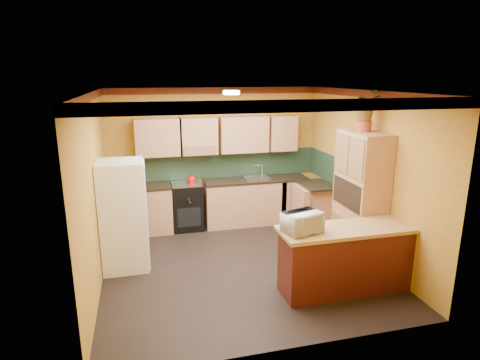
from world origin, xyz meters
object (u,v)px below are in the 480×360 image
object	(u,v)px
pantry	(360,199)
breakfast_bar	(346,261)
fridge	(124,216)
base_cabinets_back	(218,204)
stove	(187,206)
microwave	(302,222)

from	to	relation	value
pantry	breakfast_bar	bearing A→B (deg)	-128.80
fridge	base_cabinets_back	bearing A→B (deg)	39.13
stove	pantry	size ratio (longest dim) A/B	0.43
pantry	breakfast_bar	distance (m)	1.17
stove	pantry	bearing A→B (deg)	-40.53
base_cabinets_back	stove	distance (m)	0.63
base_cabinets_back	pantry	bearing A→B (deg)	-48.84
stove	fridge	distance (m)	1.86
breakfast_bar	microwave	bearing A→B (deg)	180.00
fridge	microwave	distance (m)	2.74
pantry	breakfast_bar	size ratio (longest dim) A/B	1.17
stove	breakfast_bar	bearing A→B (deg)	-57.44
stove	breakfast_bar	xyz separation A→B (m)	(1.85, -2.89, -0.02)
fridge	breakfast_bar	xyz separation A→B (m)	(2.97, -1.47, -0.41)
base_cabinets_back	pantry	distance (m)	2.87
base_cabinets_back	pantry	world-z (taller)	pantry
stove	microwave	xyz separation A→B (m)	(1.18, -2.89, 0.61)
fridge	microwave	bearing A→B (deg)	-32.54
base_cabinets_back	breakfast_bar	size ratio (longest dim) A/B	2.03
pantry	breakfast_bar	xyz separation A→B (m)	(-0.63, -0.78, -0.61)
pantry	stove	bearing A→B (deg)	139.47
fridge	breakfast_bar	size ratio (longest dim) A/B	0.94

